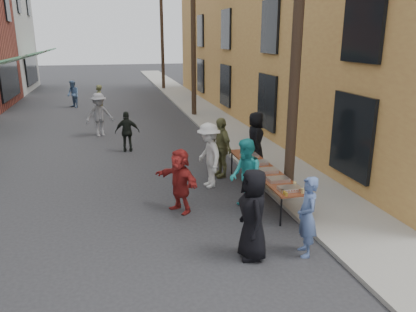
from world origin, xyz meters
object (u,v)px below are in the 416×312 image
utility_pole_mid (193,29)px  serving_table (263,170)px  utility_pole_far (162,32)px  guest_front_c (245,176)px  catering_tray_sausage (290,189)px  server (256,139)px  guest_front_a (253,214)px  utility_pole_near (298,20)px

utility_pole_mid → serving_table: utility_pole_mid is taller
utility_pole_far → guest_front_c: (-1.40, -24.56, -3.59)m
catering_tray_sausage → server: 3.99m
guest_front_a → server: size_ratio=1.03×
catering_tray_sausage → guest_front_a: 1.92m
utility_pole_near → server: utility_pole_near is taller
guest_front_a → serving_table: bearing=159.8°
utility_pole_near → utility_pole_far: size_ratio=1.00×
guest_front_c → server: bearing=159.7°
utility_pole_mid → serving_table: (-0.57, -11.62, -3.79)m
utility_pole_far → catering_tray_sausage: (-0.57, -25.27, -3.71)m
server → guest_front_c: bearing=173.3°
utility_pole_near → guest_front_a: (-1.95, -2.60, -3.60)m
catering_tray_sausage → guest_front_a: bearing=-135.8°
utility_pole_near → catering_tray_sausage: (-0.57, -1.27, -3.71)m
utility_pole_near → serving_table: 3.85m
utility_pole_far → catering_tray_sausage: utility_pole_far is taller
serving_table → guest_front_a: guest_front_a is taller
utility_pole_mid → guest_front_a: 15.17m
catering_tray_sausage → guest_front_c: size_ratio=0.27×
utility_pole_near → catering_tray_sausage: size_ratio=18.00×
utility_pole_near → guest_front_c: bearing=-158.1°
catering_tray_sausage → server: size_ratio=0.29×
utility_pole_far → catering_tray_sausage: size_ratio=18.00×
utility_pole_far → server: bearing=-89.9°
utility_pole_mid → catering_tray_sausage: utility_pole_mid is taller
serving_table → catering_tray_sausage: size_ratio=8.00×
utility_pole_far → serving_table: bearing=-91.4°
utility_pole_mid → utility_pole_far: same height
utility_pole_near → guest_front_a: bearing=-126.8°
utility_pole_far → server: size_ratio=5.15×
serving_table → utility_pole_near: bearing=-33.7°
utility_pole_mid → utility_pole_far: (0.00, 12.00, 0.00)m
utility_pole_far → guest_front_a: (-1.95, -26.60, -3.60)m
guest_front_a → utility_pole_mid: bearing=177.0°
guest_front_c → serving_table: bearing=142.6°
utility_pole_mid → server: bearing=-89.7°
catering_tray_sausage → utility_pole_near: bearing=65.7°
utility_pole_near → utility_pole_mid: 12.00m
catering_tray_sausage → server: (0.62, 3.94, 0.18)m
utility_pole_mid → guest_front_a: (-1.95, -14.60, -3.60)m
serving_table → guest_front_c: 1.27m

